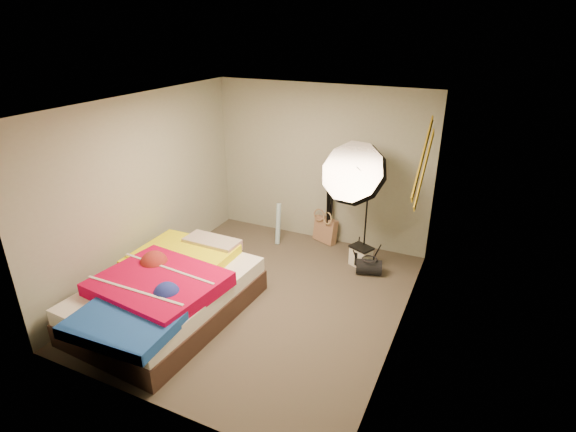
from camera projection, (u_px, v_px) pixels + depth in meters
The scene contains 15 objects.
floor at pixel (262, 298), 5.87m from camera, with size 4.00×4.00×0.00m, color brown.
ceiling at pixel (256, 104), 4.87m from camera, with size 4.00×4.00×0.00m, color silver.
wall_back at pixel (320, 165), 7.03m from camera, with size 3.50×3.50×0.00m, color #9BA18F.
wall_front at pixel (144, 294), 3.71m from camera, with size 3.50×3.50×0.00m, color #9BA18F.
wall_left at pixel (145, 189), 6.05m from camera, with size 4.00×4.00×0.00m, color #9BA18F.
wall_right at pixel (406, 237), 4.69m from camera, with size 4.00×4.00×0.00m, color #9BA18F.
tote_bag at pixel (325, 230), 7.30m from camera, with size 0.41×0.12×0.41m, color tan.
wrapping_roll at pixel (278, 224), 7.21m from camera, with size 0.08×0.08×0.67m, color #62A8C7.
camera_case at pixel (361, 257), 6.59m from camera, with size 0.29×0.21×0.29m, color white.
duffel_bag at pixel (369, 267), 6.39m from camera, with size 0.22×0.22×0.36m, color black.
wall_stripe_upper at pixel (422, 158), 4.92m from camera, with size 0.02×1.10×0.10m, color gold.
wall_stripe_lower at pixel (424, 169), 5.20m from camera, with size 0.02×1.10×0.10m, color gold.
bed at pixel (167, 293), 5.40m from camera, with size 1.62×2.39×0.63m.
photo_umbrella at pixel (355, 174), 6.16m from camera, with size 1.19×0.92×1.94m.
camera_tripod at pixel (330, 198), 7.03m from camera, with size 0.09×0.09×1.37m.
Camera 1 is at (2.42, -4.34, 3.32)m, focal length 28.00 mm.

